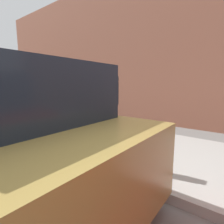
{
  "coord_description": "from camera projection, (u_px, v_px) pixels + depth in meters",
  "views": [
    {
      "loc": [
        1.53,
        -1.28,
        1.54
      ],
      "look_at": [
        -0.26,
        1.05,
        1.07
      ],
      "focal_mm": 28.0,
      "sensor_mm": 36.0,
      "label": 1
    }
  ],
  "objects": [
    {
      "name": "sidewalk",
      "position": [
        153.0,
        151.0,
        3.88
      ],
      "size": [
        24.0,
        2.8,
        0.14
      ],
      "color": "#9E9B96",
      "rests_on": "ground_plane"
    },
    {
      "name": "building_facade",
      "position": [
        195.0,
        39.0,
        5.81
      ],
      "size": [
        24.0,
        0.3,
        6.04
      ],
      "color": "#935642",
      "rests_on": "ground_plane"
    },
    {
      "name": "ground_plane",
      "position": [
        77.0,
        210.0,
        2.17
      ],
      "size": [
        60.0,
        60.0,
        0.0
      ],
      "primitive_type": "plane",
      "color": "slate"
    },
    {
      "name": "fire_hydrant",
      "position": [
        21.0,
        114.0,
        5.66
      ],
      "size": [
        0.23,
        0.23,
        0.88
      ],
      "color": "#999EA3",
      "rests_on": "sidewalk"
    },
    {
      "name": "parking_meter",
      "position": [
        112.0,
        102.0,
        2.95
      ],
      "size": [
        0.2,
        0.15,
        1.59
      ],
      "color": "#2D2D30",
      "rests_on": "sidewalk"
    }
  ]
}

